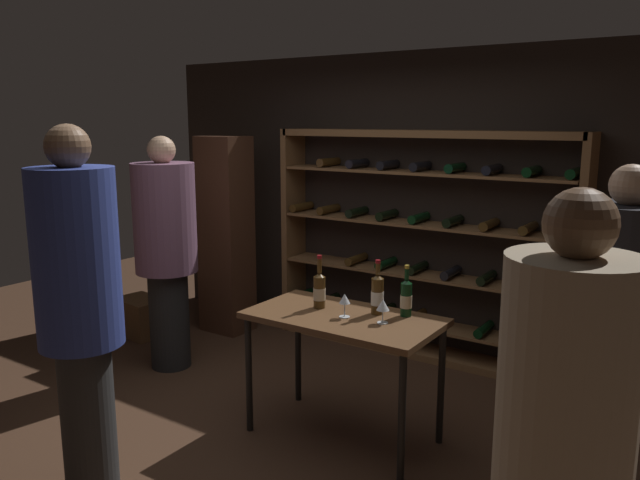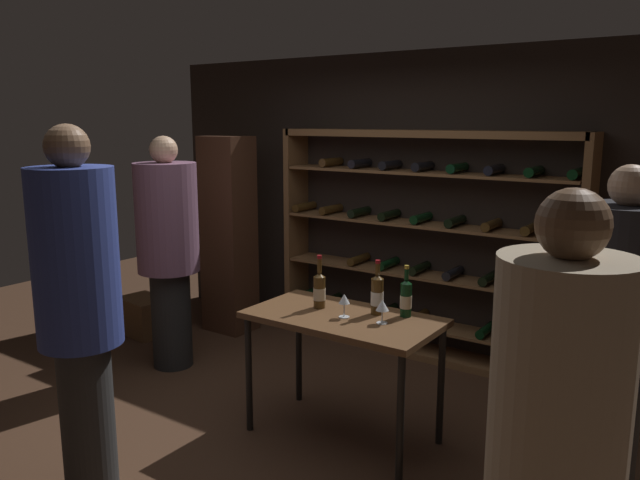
# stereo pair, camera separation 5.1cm
# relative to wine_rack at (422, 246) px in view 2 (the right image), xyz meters

# --- Properties ---
(ground_plane) EXTENTS (10.09, 10.09, 0.00)m
(ground_plane) POSITION_rel_wine_rack_xyz_m (-0.19, -1.84, -0.98)
(ground_plane) COLOR #472D1E
(back_wall) EXTENTS (5.40, 0.10, 2.62)m
(back_wall) POSITION_rel_wine_rack_xyz_m (-0.19, 0.21, 0.33)
(back_wall) COLOR black
(back_wall) RESTS_ON ground
(wine_rack) EXTENTS (2.72, 0.32, 1.96)m
(wine_rack) POSITION_rel_wine_rack_xyz_m (0.00, 0.00, 0.00)
(wine_rack) COLOR brown
(wine_rack) RESTS_ON ground
(tasting_table) EXTENTS (1.22, 0.65, 0.83)m
(tasting_table) POSITION_rel_wine_rack_xyz_m (0.23, -1.62, -0.24)
(tasting_table) COLOR brown
(tasting_table) RESTS_ON ground
(person_guest_plum_blouse) EXTENTS (0.45, 0.45, 1.84)m
(person_guest_plum_blouse) POSITION_rel_wine_rack_xyz_m (1.79, -1.56, 0.03)
(person_guest_plum_blouse) COLOR #262626
(person_guest_plum_blouse) RESTS_ON ground
(person_bystander_dark_jacket) EXTENTS (0.44, 0.44, 2.03)m
(person_bystander_dark_jacket) POSITION_rel_wine_rack_xyz_m (-0.60, -2.92, 0.14)
(person_bystander_dark_jacket) COLOR #2C2C2C
(person_bystander_dark_jacket) RESTS_ON ground
(person_bystander_red_print) EXTENTS (0.50, 0.50, 1.92)m
(person_bystander_red_print) POSITION_rel_wine_rack_xyz_m (-1.60, -1.41, 0.07)
(person_bystander_red_print) COLOR black
(person_bystander_red_print) RESTS_ON ground
(person_guest_khaki) EXTENTS (0.45, 0.44, 1.85)m
(person_guest_khaki) POSITION_rel_wine_rack_xyz_m (1.83, -2.84, 0.03)
(person_guest_khaki) COLOR #282828
(person_guest_khaki) RESTS_ON ground
(wine_crate) EXTENTS (0.52, 0.40, 0.35)m
(wine_crate) POSITION_rel_wine_rack_xyz_m (-2.43, -1.02, -0.80)
(wine_crate) COLOR brown
(wine_crate) RESTS_ON ground
(display_cabinet) EXTENTS (0.44, 0.36, 1.89)m
(display_cabinet) POSITION_rel_wine_rack_xyz_m (-1.83, -0.44, -0.04)
(display_cabinet) COLOR #4C2D1E
(display_cabinet) RESTS_ON ground
(wine_bottle_amber_reserve) EXTENTS (0.07, 0.07, 0.33)m
(wine_bottle_amber_reserve) POSITION_rel_wine_rack_xyz_m (0.56, -1.41, -0.03)
(wine_bottle_amber_reserve) COLOR black
(wine_bottle_amber_reserve) RESTS_ON tasting_table
(wine_bottle_green_slim) EXTENTS (0.08, 0.08, 0.35)m
(wine_bottle_green_slim) POSITION_rel_wine_rack_xyz_m (0.01, -1.57, -0.03)
(wine_bottle_green_slim) COLOR #4C3314
(wine_bottle_green_slim) RESTS_ON tasting_table
(wine_bottle_black_capsule) EXTENTS (0.08, 0.08, 0.35)m
(wine_bottle_black_capsule) POSITION_rel_wine_rack_xyz_m (0.39, -1.47, -0.02)
(wine_bottle_black_capsule) COLOR #4C3314
(wine_bottle_black_capsule) RESTS_ON tasting_table
(wine_glass_stemmed_center) EXTENTS (0.08, 0.08, 0.15)m
(wine_glass_stemmed_center) POSITION_rel_wine_rack_xyz_m (0.51, -1.62, -0.04)
(wine_glass_stemmed_center) COLOR silver
(wine_glass_stemmed_center) RESTS_ON tasting_table
(wine_glass_stemmed_right) EXTENTS (0.07, 0.07, 0.15)m
(wine_glass_stemmed_right) POSITION_rel_wine_rack_xyz_m (0.25, -1.65, -0.04)
(wine_glass_stemmed_right) COLOR silver
(wine_glass_stemmed_right) RESTS_ON tasting_table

